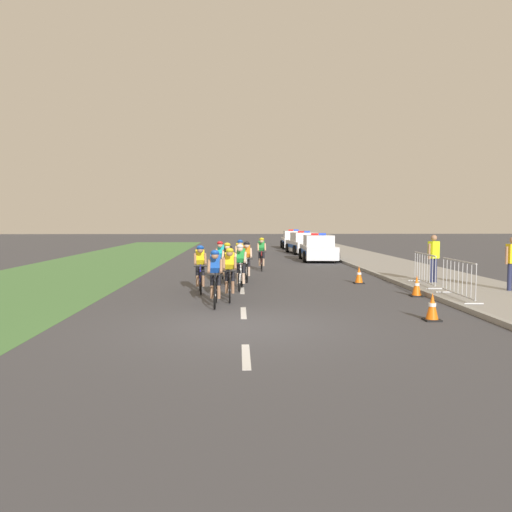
{
  "coord_description": "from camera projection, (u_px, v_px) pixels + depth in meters",
  "views": [
    {
      "loc": [
        -0.13,
        -10.65,
        2.27
      ],
      "look_at": [
        0.47,
        6.15,
        1.1
      ],
      "focal_mm": 35.04,
      "sensor_mm": 36.0,
      "label": 1
    }
  ],
  "objects": [
    {
      "name": "crowd_barrier_middle",
      "position": [
        425.0,
        269.0,
        16.85
      ],
      "size": [
        0.66,
        2.32,
        1.07
      ],
      "color": "#B7BABF",
      "rests_on": "sidewalk_slab"
    },
    {
      "name": "ground_plane",
      "position": [
        244.0,
        326.0,
        10.78
      ],
      "size": [
        160.0,
        160.0,
        0.0
      ],
      "primitive_type": "plane",
      "color": "#424247"
    },
    {
      "name": "cyclist_eighth",
      "position": [
        240.0,
        257.0,
        20.53
      ],
      "size": [
        0.43,
        1.72,
        1.56
      ],
      "color": "black",
      "rests_on": "ground"
    },
    {
      "name": "police_car_second",
      "position": [
        303.0,
        244.0,
        35.38
      ],
      "size": [
        2.29,
        4.54,
        1.59
      ],
      "color": "white",
      "rests_on": "ground"
    },
    {
      "name": "spectator_closest",
      "position": [
        434.0,
        255.0,
        17.56
      ],
      "size": [
        0.5,
        0.36,
        1.68
      ],
      "color": "#23284C",
      "rests_on": "sidewalk_slab"
    },
    {
      "name": "traffic_cone_near",
      "position": [
        432.0,
        307.0,
        11.39
      ],
      "size": [
        0.36,
        0.36,
        0.64
      ],
      "color": "black",
      "rests_on": "ground"
    },
    {
      "name": "police_car_nearest",
      "position": [
        318.0,
        249.0,
        28.86
      ],
      "size": [
        2.13,
        4.46,
        1.59
      ],
      "color": "silver",
      "rests_on": "ground"
    },
    {
      "name": "police_car_third",
      "position": [
        293.0,
        240.0,
        41.89
      ],
      "size": [
        2.09,
        4.45,
        1.59
      ],
      "color": "white",
      "rests_on": "ground"
    },
    {
      "name": "sidewalk_slab",
      "position": [
        390.0,
        266.0,
        25.0
      ],
      "size": [
        3.84,
        60.0,
        0.12
      ],
      "primitive_type": "cube",
      "color": "gray",
      "rests_on": "ground"
    },
    {
      "name": "kerb_edge",
      "position": [
        353.0,
        266.0,
        24.93
      ],
      "size": [
        0.16,
        60.0,
        0.13
      ],
      "primitive_type": "cube",
      "color": "#9E9E99",
      "rests_on": "ground"
    },
    {
      "name": "traffic_cone_mid",
      "position": [
        359.0,
        275.0,
        18.21
      ],
      "size": [
        0.36,
        0.36,
        0.64
      ],
      "color": "black",
      "rests_on": "ground"
    },
    {
      "name": "lane_markings_centre",
      "position": [
        242.0,
        283.0,
        18.36
      ],
      "size": [
        0.14,
        21.6,
        0.01
      ],
      "color": "white",
      "rests_on": "ground"
    },
    {
      "name": "cyclist_fifth",
      "position": [
        228.0,
        263.0,
        17.78
      ],
      "size": [
        0.43,
        1.72,
        1.56
      ],
      "color": "black",
      "rests_on": "ground"
    },
    {
      "name": "grass_verge",
      "position": [
        85.0,
        268.0,
        24.46
      ],
      "size": [
        7.0,
        60.0,
        0.01
      ],
      "primitive_type": "cube",
      "color": "#4C7F42",
      "rests_on": "ground"
    },
    {
      "name": "cyclist_fourth",
      "position": [
        241.0,
        266.0,
        16.54
      ],
      "size": [
        0.44,
        1.72,
        1.56
      ],
      "color": "black",
      "rests_on": "ground"
    },
    {
      "name": "cyclist_ninth",
      "position": [
        262.0,
        253.0,
        23.1
      ],
      "size": [
        0.42,
        1.72,
        1.56
      ],
      "color": "black",
      "rests_on": "ground"
    },
    {
      "name": "traffic_cone_far",
      "position": [
        417.0,
        286.0,
        15.07
      ],
      "size": [
        0.36,
        0.36,
        0.64
      ],
      "color": "black",
      "rests_on": "ground"
    },
    {
      "name": "cyclist_second",
      "position": [
        230.0,
        273.0,
        14.29
      ],
      "size": [
        0.42,
        1.72,
        1.56
      ],
      "color": "black",
      "rests_on": "ground"
    },
    {
      "name": "cyclist_seventh",
      "position": [
        247.0,
        261.0,
        18.87
      ],
      "size": [
        0.42,
        1.72,
        1.56
      ],
      "color": "black",
      "rests_on": "ground"
    },
    {
      "name": "cyclist_sixth",
      "position": [
        221.0,
        260.0,
        19.09
      ],
      "size": [
        0.45,
        1.72,
        1.56
      ],
      "color": "black",
      "rests_on": "ground"
    },
    {
      "name": "crowd_barrier_front",
      "position": [
        458.0,
        279.0,
        13.94
      ],
      "size": [
        0.6,
        2.32,
        1.07
      ],
      "color": "#B7BABF",
      "rests_on": "sidewalk_slab"
    },
    {
      "name": "cyclist_lead",
      "position": [
        215.0,
        277.0,
        13.32
      ],
      "size": [
        0.42,
        1.72,
        1.56
      ],
      "color": "black",
      "rests_on": "ground"
    },
    {
      "name": "cyclist_third",
      "position": [
        200.0,
        268.0,
        15.82
      ],
      "size": [
        0.45,
        1.72,
        1.56
      ],
      "color": "black",
      "rests_on": "ground"
    }
  ]
}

